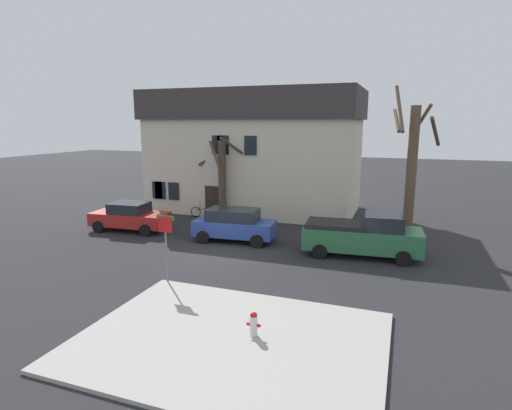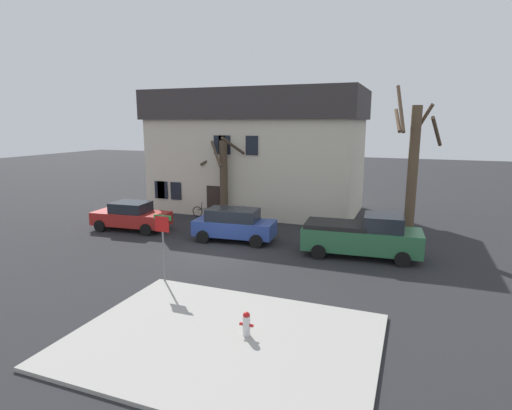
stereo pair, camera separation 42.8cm
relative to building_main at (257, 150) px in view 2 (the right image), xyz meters
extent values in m
plane|color=#262628|center=(1.78, -10.31, -4.27)|extent=(120.00, 120.00, 0.00)
cube|color=#A8A59E|center=(5.75, -17.68, -4.21)|extent=(8.65, 6.44, 0.12)
cube|color=beige|center=(0.00, 0.00, -1.07)|extent=(14.16, 6.82, 6.40)
cube|color=#383333|center=(0.00, 0.00, 3.12)|extent=(14.66, 7.32, 1.97)
cube|color=#2D231E|center=(-1.67, -3.46, -3.22)|extent=(1.10, 0.12, 2.10)
cube|color=black|center=(-5.92, -3.45, -2.67)|extent=(0.80, 0.08, 1.20)
cube|color=black|center=(-5.70, -3.45, -2.67)|extent=(0.80, 0.08, 1.20)
cube|color=black|center=(-4.64, -3.45, -2.67)|extent=(0.80, 0.08, 1.20)
cube|color=black|center=(-1.24, -3.45, 0.53)|extent=(0.80, 0.08, 1.20)
cube|color=black|center=(-0.89, -3.45, 0.53)|extent=(0.80, 0.08, 1.20)
cube|color=black|center=(0.98, -3.45, 0.53)|extent=(0.80, 0.08, 1.20)
cylinder|color=#4C3D2D|center=(-0.78, -3.89, -1.72)|extent=(0.50, 0.50, 5.10)
cylinder|color=#4C3D2D|center=(-0.70, -3.11, 0.21)|extent=(1.68, 0.34, 1.38)
cylinder|color=#4C3D2D|center=(-1.54, -2.83, -0.05)|extent=(2.28, 1.71, 1.64)
cylinder|color=#4C3D2D|center=(0.06, -4.23, 0.54)|extent=(0.89, 1.82, 1.17)
cylinder|color=#4C3D2D|center=(-1.08, -4.32, 0.02)|extent=(1.08, 0.82, 1.60)
cylinder|color=brown|center=(10.46, -4.46, -0.73)|extent=(0.52, 0.52, 7.07)
cylinder|color=brown|center=(11.44, -4.72, 1.49)|extent=(0.71, 2.11, 1.54)
cylinder|color=brown|center=(9.67, -4.70, 2.64)|extent=(0.69, 1.78, 2.46)
cylinder|color=brown|center=(9.57, -4.62, 2.05)|extent=(0.51, 1.92, 1.25)
cylinder|color=brown|center=(10.78, -4.06, 2.08)|extent=(1.04, 0.87, 1.66)
cube|color=#AD231E|center=(-4.76, -8.16, -3.57)|extent=(4.58, 2.18, 0.75)
cube|color=#1E232B|center=(-4.76, -8.16, -2.91)|extent=(2.17, 1.77, 0.58)
cylinder|color=black|center=(-3.33, -7.12, -3.93)|extent=(0.70, 0.27, 0.68)
cylinder|color=black|center=(-3.18, -8.95, -3.93)|extent=(0.70, 0.27, 0.68)
cylinder|color=black|center=(-6.34, -7.37, -3.93)|extent=(0.70, 0.27, 0.68)
cylinder|color=black|center=(-6.20, -9.19, -3.93)|extent=(0.70, 0.27, 0.68)
cube|color=#2D4799|center=(1.84, -8.10, -3.55)|extent=(4.40, 2.08, 0.80)
cube|color=#1E232B|center=(1.75, -8.11, -2.84)|extent=(2.77, 1.73, 0.62)
cylinder|color=black|center=(3.21, -7.12, -3.93)|extent=(0.70, 0.28, 0.68)
cylinder|color=black|center=(3.36, -8.84, -3.93)|extent=(0.70, 0.28, 0.68)
cylinder|color=black|center=(0.32, -7.36, -3.93)|extent=(0.70, 0.28, 0.68)
cylinder|color=black|center=(0.46, -9.08, -3.93)|extent=(0.70, 0.28, 0.68)
cube|color=#2D6B42|center=(8.43, -8.34, -3.43)|extent=(5.54, 2.34, 1.04)
cube|color=#1E232B|center=(9.40, -8.27, -2.56)|extent=(1.85, 1.83, 0.70)
cube|color=black|center=(7.25, -8.43, -2.81)|extent=(2.94, 2.07, 0.20)
cylinder|color=black|center=(10.19, -7.23, -3.93)|extent=(0.69, 0.27, 0.68)
cylinder|color=black|center=(10.34, -9.17, -3.93)|extent=(0.69, 0.27, 0.68)
cylinder|color=black|center=(6.53, -7.51, -3.93)|extent=(0.69, 0.27, 0.68)
cylinder|color=black|center=(6.67, -9.44, -3.93)|extent=(0.69, 0.27, 0.68)
cylinder|color=silver|center=(6.31, -17.29, -3.84)|extent=(0.22, 0.22, 0.60)
sphere|color=red|center=(6.31, -17.29, -3.52)|extent=(0.21, 0.21, 0.21)
cylinder|color=red|center=(6.15, -17.29, -3.81)|extent=(0.10, 0.09, 0.09)
cylinder|color=red|center=(6.47, -17.29, -3.81)|extent=(0.10, 0.09, 0.09)
cylinder|color=slate|center=(1.72, -14.54, -2.91)|extent=(0.07, 0.07, 2.71)
cube|color=red|center=(1.72, -14.56, -1.86)|extent=(0.60, 0.03, 0.60)
cube|color=#1E8C38|center=(1.72, -14.52, -1.61)|extent=(0.76, 0.02, 0.18)
torus|color=black|center=(-1.76, -3.72, -3.91)|extent=(0.71, 0.10, 0.71)
torus|color=black|center=(-2.80, -3.80, -3.91)|extent=(0.71, 0.10, 0.71)
cylinder|color=black|center=(-2.28, -3.76, -3.69)|extent=(1.00, 0.12, 0.19)
cylinder|color=black|center=(-2.48, -3.77, -3.46)|extent=(0.09, 0.04, 0.45)
camera|label=1|loc=(10.13, -27.60, 1.94)|focal=28.88mm
camera|label=2|loc=(10.54, -27.45, 1.94)|focal=28.88mm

